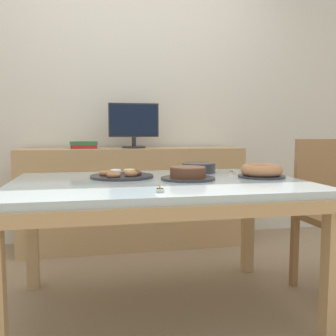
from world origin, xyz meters
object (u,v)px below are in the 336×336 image
(chair, at_px, (334,208))
(plate_stack, at_px, (199,168))
(cake_chocolate_round, at_px, (188,174))
(cake_golden_bundt, at_px, (261,171))
(tealight_right_edge, at_px, (231,172))
(computer_monitor, at_px, (134,126))
(tealight_near_cakes, at_px, (250,169))
(book_stack, at_px, (84,145))
(pastry_platter, at_px, (122,175))
(tealight_near_front, at_px, (160,190))

(chair, bearing_deg, plate_stack, 160.34)
(cake_chocolate_round, height_order, cake_golden_bundt, cake_golden_bundt)
(chair, xyz_separation_m, tealight_right_edge, (-0.61, 0.15, 0.21))
(computer_monitor, distance_m, tealight_near_cakes, 1.12)
(tealight_near_cakes, bearing_deg, chair, -40.43)
(computer_monitor, distance_m, cake_chocolate_round, 1.27)
(book_stack, bearing_deg, computer_monitor, -0.19)
(chair, xyz_separation_m, book_stack, (-1.51, 1.18, 0.35))
(plate_stack, distance_m, tealight_right_edge, 0.21)
(chair, distance_m, pastry_platter, 1.31)
(pastry_platter, bearing_deg, tealight_right_edge, 2.79)
(plate_stack, distance_m, tealight_near_cakes, 0.38)
(cake_golden_bundt, xyz_separation_m, tealight_near_cakes, (0.10, 0.38, -0.03))
(cake_chocolate_round, bearing_deg, cake_golden_bundt, 0.84)
(computer_monitor, height_order, tealight_right_edge, computer_monitor)
(pastry_platter, distance_m, tealight_right_edge, 0.67)
(chair, xyz_separation_m, computer_monitor, (-1.09, 1.18, 0.51))
(tealight_right_edge, bearing_deg, cake_golden_bundt, -59.77)
(chair, relative_size, plate_stack, 4.48)
(book_stack, bearing_deg, cake_golden_bundt, -50.59)
(chair, xyz_separation_m, cake_chocolate_round, (-0.94, -0.05, 0.23))
(tealight_right_edge, bearing_deg, computer_monitor, 114.74)
(computer_monitor, xyz_separation_m, book_stack, (-0.42, 0.00, -0.16))
(chair, height_order, tealight_near_cakes, chair)
(chair, height_order, pastry_platter, chair)
(book_stack, bearing_deg, plate_stack, -51.13)
(pastry_platter, xyz_separation_m, tealight_right_edge, (0.67, 0.03, -0.00))
(cake_golden_bundt, xyz_separation_m, tealight_near_front, (-0.66, -0.39, -0.03))
(cake_golden_bundt, distance_m, tealight_right_edge, 0.22)
(tealight_near_front, bearing_deg, cake_chocolate_round, 59.65)
(computer_monitor, height_order, tealight_near_cakes, computer_monitor)
(computer_monitor, relative_size, tealight_right_edge, 10.60)
(tealight_near_front, bearing_deg, pastry_platter, 102.14)
(chair, relative_size, tealight_right_edge, 23.50)
(cake_golden_bundt, height_order, pastry_platter, cake_golden_bundt)
(chair, height_order, book_stack, chair)
(cake_golden_bundt, bearing_deg, computer_monitor, 115.61)
(computer_monitor, relative_size, tealight_near_cakes, 10.60)
(plate_stack, distance_m, tealight_near_front, 0.81)
(plate_stack, xyz_separation_m, tealight_near_cakes, (0.37, 0.07, -0.02))
(plate_stack, relative_size, tealight_near_front, 5.25)
(cake_golden_bundt, bearing_deg, tealight_near_cakes, 75.50)
(chair, xyz_separation_m, cake_golden_bundt, (-0.50, -0.04, 0.24))
(tealight_near_cakes, bearing_deg, cake_chocolate_round, -143.70)
(tealight_near_cakes, bearing_deg, tealight_near_front, -134.28)
(cake_chocolate_round, relative_size, cake_golden_bundt, 1.12)
(tealight_near_cakes, bearing_deg, tealight_right_edge, -136.48)
(plate_stack, height_order, tealight_near_front, plate_stack)
(chair, bearing_deg, computer_monitor, 132.72)
(book_stack, xyz_separation_m, cake_golden_bundt, (1.00, -1.22, -0.11))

